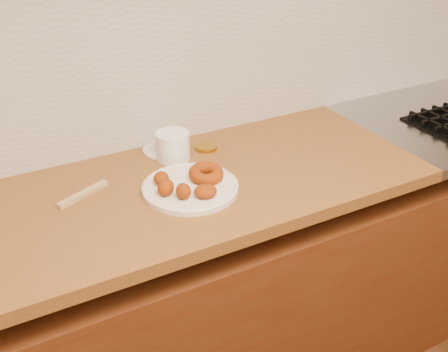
{
  "coord_description": "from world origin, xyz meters",
  "views": [
    {
      "loc": [
        -0.77,
        0.46,
        1.69
      ],
      "look_at": [
        -0.14,
        1.63,
        0.93
      ],
      "focal_mm": 42.0,
      "sensor_mm": 36.0,
      "label": 1
    }
  ],
  "objects": [
    {
      "name": "brass_jar_lid",
      "position": [
        -0.08,
        1.86,
        0.91
      ],
      "size": [
        0.09,
        0.09,
        0.01
      ],
      "primitive_type": "cylinder",
      "rotation": [
        0.0,
        0.0,
        -0.3
      ],
      "color": "#A67B1C",
      "rests_on": "butcher_block"
    },
    {
      "name": "ring_donut",
      "position": [
        -0.18,
        1.66,
        0.93
      ],
      "size": [
        0.14,
        0.14,
        0.05
      ],
      "primitive_type": "torus",
      "rotation": [
        0.1,
        0.0,
        0.42
      ],
      "color": "#862A01",
      "rests_on": "donut_plate"
    },
    {
      "name": "backsplash",
      "position": [
        0.0,
        1.99,
        1.2
      ],
      "size": [
        3.6,
        0.02,
        0.6
      ],
      "primitive_type": "cube",
      "color": "#BAB5A6",
      "rests_on": "wall_back"
    },
    {
      "name": "butcher_block",
      "position": [
        -0.65,
        1.69,
        0.88
      ],
      "size": [
        2.3,
        0.62,
        0.04
      ],
      "primitive_type": "cube",
      "color": "brown",
      "rests_on": "base_cabinet"
    },
    {
      "name": "wooden_utensil",
      "position": [
        -0.52,
        1.76,
        0.91
      ],
      "size": [
        0.16,
        0.09,
        0.01
      ],
      "primitive_type": "cube",
      "rotation": [
        0.0,
        0.0,
        0.42
      ],
      "color": "tan",
      "rests_on": "butcher_block"
    },
    {
      "name": "tub_lid",
      "position": [
        -0.21,
        1.92,
        0.9
      ],
      "size": [
        0.17,
        0.17,
        0.01
      ],
      "primitive_type": "cylinder",
      "rotation": [
        0.0,
        0.0,
        0.35
      ],
      "color": "silver",
      "rests_on": "butcher_block"
    },
    {
      "name": "donut_plate",
      "position": [
        -0.24,
        1.65,
        0.91
      ],
      "size": [
        0.28,
        0.28,
        0.02
      ],
      "primitive_type": "cylinder",
      "color": "white",
      "rests_on": "butcher_block"
    },
    {
      "name": "wall_back",
      "position": [
        0.0,
        2.0,
        1.35
      ],
      "size": [
        4.0,
        0.02,
        2.7
      ],
      "primitive_type": "cube",
      "color": "#BFAD95",
      "rests_on": "ground"
    },
    {
      "name": "plastic_tub",
      "position": [
        -0.2,
        1.85,
        0.94
      ],
      "size": [
        0.12,
        0.12,
        0.09
      ],
      "primitive_type": "cylinder",
      "rotation": [
        0.0,
        0.0,
        -0.09
      ],
      "color": "white",
      "rests_on": "butcher_block"
    },
    {
      "name": "base_cabinet",
      "position": [
        0.0,
        1.69,
        0.39
      ],
      "size": [
        3.6,
        0.6,
        0.77
      ],
      "primitive_type": "cube",
      "color": "#502A11",
      "rests_on": "floor"
    },
    {
      "name": "fried_dough_chunks",
      "position": [
        -0.28,
        1.62,
        0.94
      ],
      "size": [
        0.17,
        0.19,
        0.05
      ],
      "color": "#862A01",
      "rests_on": "donut_plate"
    }
  ]
}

